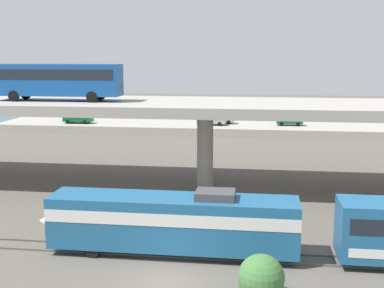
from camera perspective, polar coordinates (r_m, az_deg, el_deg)
ground_plane at (r=28.87m, az=-2.97°, el=-15.32°), size 260.00×260.00×0.00m
rail_strip_near at (r=31.77m, az=-1.87°, el=-12.73°), size 110.00×0.12×0.12m
rail_strip_far at (r=33.13m, az=-1.43°, el=-11.73°), size 110.00×0.12×0.12m
train_locomotive at (r=31.88m, az=-3.58°, el=-8.56°), size 16.58×3.04×4.18m
highway_overpass at (r=46.12m, az=1.52°, el=4.01°), size 96.00×11.52×8.10m
transit_bus_on_overpass at (r=48.54m, az=-15.07°, el=7.18°), size 12.00×2.68×3.40m
pier_parking_lot at (r=81.60m, az=4.13°, el=1.87°), size 74.62×11.85×1.25m
parked_car_0 at (r=80.76m, az=11.04°, el=2.62°), size 4.10×1.83×1.50m
parked_car_1 at (r=79.67m, az=2.15°, el=2.71°), size 4.54×1.88×1.50m
parked_car_2 at (r=83.89m, az=-12.83°, el=2.84°), size 4.61×2.00×1.50m
parked_car_3 at (r=81.66m, az=3.26°, el=2.88°), size 4.59×1.94×1.50m
parked_car_4 at (r=86.70m, az=-12.86°, el=3.07°), size 4.15×1.99×1.50m
harbor_water at (r=104.45m, az=4.91°, el=3.35°), size 140.00×36.00×0.01m
shrub_right at (r=26.71m, az=7.85°, el=-14.77°), size 2.40×2.40×2.40m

